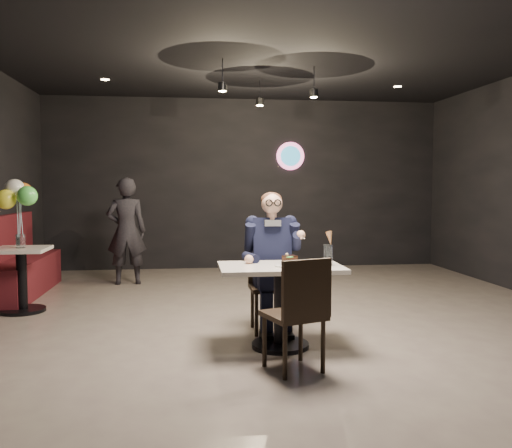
{
  "coord_description": "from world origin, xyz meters",
  "views": [
    {
      "loc": [
        -1.02,
        -5.14,
        1.46
      ],
      "look_at": [
        -0.35,
        0.23,
        1.08
      ],
      "focal_mm": 38.0,
      "sensor_mm": 36.0,
      "label": 1
    }
  ],
  "objects": [
    {
      "name": "floor",
      "position": [
        0.0,
        0.0,
        0.0
      ],
      "size": [
        9.0,
        9.0,
        0.0
      ],
      "primitive_type": "plane",
      "color": "gray",
      "rests_on": "ground"
    },
    {
      "name": "wall_sign",
      "position": [
        0.8,
        4.47,
        2.0
      ],
      "size": [
        0.5,
        0.06,
        0.5
      ],
      "primitive_type": null,
      "color": "pink",
      "rests_on": "floor"
    },
    {
      "name": "pendant_lights",
      "position": [
        0.0,
        2.0,
        2.88
      ],
      "size": [
        1.4,
        1.2,
        0.36
      ],
      "primitive_type": "cube",
      "color": "black",
      "rests_on": "floor"
    },
    {
      "name": "main_table",
      "position": [
        -0.2,
        -0.37,
        0.38
      ],
      "size": [
        1.1,
        0.7,
        0.75
      ],
      "primitive_type": "cube",
      "color": "silver",
      "rests_on": "floor"
    },
    {
      "name": "chair_far",
      "position": [
        -0.2,
        0.18,
        0.46
      ],
      "size": [
        0.42,
        0.46,
        0.92
      ],
      "primitive_type": "cube",
      "color": "black",
      "rests_on": "floor"
    },
    {
      "name": "chair_near",
      "position": [
        -0.2,
        -0.98,
        0.46
      ],
      "size": [
        0.55,
        0.57,
        0.92
      ],
      "primitive_type": "cube",
      "rotation": [
        0.0,
        0.0,
        0.33
      ],
      "color": "black",
      "rests_on": "floor"
    },
    {
      "name": "seated_man",
      "position": [
        -0.2,
        0.18,
        0.72
      ],
      "size": [
        0.6,
        0.8,
        1.44
      ],
      "primitive_type": "cube",
      "color": "black",
      "rests_on": "floor"
    },
    {
      "name": "dessert_plate",
      "position": [
        -0.16,
        -0.44,
        0.76
      ],
      "size": [
        0.22,
        0.22,
        0.01
      ],
      "primitive_type": "cylinder",
      "color": "white",
      "rests_on": "main_table"
    },
    {
      "name": "cake_slice",
      "position": [
        -0.13,
        -0.45,
        0.8
      ],
      "size": [
        0.14,
        0.12,
        0.08
      ],
      "primitive_type": "cube",
      "rotation": [
        0.0,
        0.0,
        0.35
      ],
      "color": "black",
      "rests_on": "dessert_plate"
    },
    {
      "name": "mint_leaf",
      "position": [
        -0.15,
        -0.51,
        0.84
      ],
      "size": [
        0.07,
        0.04,
        0.01
      ],
      "primitive_type": "ellipsoid",
      "color": "green",
      "rests_on": "cake_slice"
    },
    {
      "name": "sundae_glass",
      "position": [
        0.23,
        -0.41,
        0.84
      ],
      "size": [
        0.08,
        0.08,
        0.19
      ],
      "primitive_type": "cylinder",
      "color": "silver",
      "rests_on": "main_table"
    },
    {
      "name": "wafer_cone",
      "position": [
        0.24,
        -0.42,
        0.99
      ],
      "size": [
        0.08,
        0.08,
        0.13
      ],
      "primitive_type": "cone",
      "rotation": [
        0.0,
        0.0,
        0.26
      ],
      "color": "#B87A4B",
      "rests_on": "sundae_glass"
    },
    {
      "name": "booth_bench",
      "position": [
        -3.25,
        2.37,
        0.54
      ],
      "size": [
        0.54,
        2.15,
        1.08
      ],
      "primitive_type": "cube",
      "color": "#460F0F",
      "rests_on": "floor"
    },
    {
      "name": "side_table",
      "position": [
        -2.95,
        1.37,
        0.37
      ],
      "size": [
        0.59,
        0.59,
        0.74
      ],
      "primitive_type": "cube",
      "color": "silver",
      "rests_on": "floor"
    },
    {
      "name": "balloon_vase",
      "position": [
        -2.95,
        1.37,
        0.83
      ],
      "size": [
        0.11,
        0.11,
        0.16
      ],
      "primitive_type": "cylinder",
      "color": "silver",
      "rests_on": "side_table"
    },
    {
      "name": "balloon_bunch",
      "position": [
        -2.95,
        1.37,
        1.24
      ],
      "size": [
        0.41,
        0.41,
        0.68
      ],
      "primitive_type": "cube",
      "color": "yellow",
      "rests_on": "balloon_vase"
    },
    {
      "name": "passerby",
      "position": [
        -1.94,
        3.06,
        0.79
      ],
      "size": [
        0.61,
        0.42,
        1.59
      ],
      "primitive_type": "imported",
      "rotation": [
        0.0,
        0.0,
        3.22
      ],
      "color": "black",
      "rests_on": "floor"
    }
  ]
}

